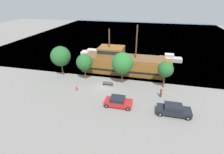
# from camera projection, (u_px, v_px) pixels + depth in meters

# --- Properties ---
(ground_plane) EXTENTS (160.00, 160.00, 0.00)m
(ground_plane) POSITION_uv_depth(u_px,v_px,m) (104.00, 87.00, 31.80)
(ground_plane) COLOR gray
(water_surface) EXTENTS (80.00, 80.00, 0.00)m
(water_surface) POSITION_uv_depth(u_px,v_px,m) (134.00, 36.00, 70.40)
(water_surface) COLOR #33566B
(water_surface) RESTS_ON ground
(pirate_ship) EXTENTS (18.58, 5.23, 9.98)m
(pirate_ship) POSITION_uv_depth(u_px,v_px,m) (122.00, 63.00, 37.38)
(pirate_ship) COLOR brown
(pirate_ship) RESTS_ON water_surface
(moored_boat_dockside) EXTENTS (7.51, 2.21, 1.61)m
(moored_boat_dockside) POSITION_uv_depth(u_px,v_px,m) (94.00, 53.00, 47.94)
(moored_boat_dockside) COLOR silver
(moored_boat_dockside) RESTS_ON water_surface
(moored_boat_outer) EXTENTS (5.42, 2.06, 1.80)m
(moored_boat_outer) POSITION_uv_depth(u_px,v_px,m) (170.00, 58.00, 43.78)
(moored_boat_outer) COLOR #B7B2A8
(moored_boat_outer) RESTS_ON water_surface
(parked_car_curb_front) EXTENTS (4.11, 1.99, 1.49)m
(parked_car_curb_front) POSITION_uv_depth(u_px,v_px,m) (118.00, 102.00, 26.17)
(parked_car_curb_front) COLOR #B21E1E
(parked_car_curb_front) RESTS_ON ground_plane
(parked_car_curb_mid) EXTENTS (4.61, 2.00, 1.56)m
(parked_car_curb_mid) POSITION_uv_depth(u_px,v_px,m) (174.00, 110.00, 24.28)
(parked_car_curb_mid) COLOR black
(parked_car_curb_mid) RESTS_ON ground_plane
(fire_hydrant) EXTENTS (0.42, 0.25, 0.76)m
(fire_hydrant) POSITION_uv_depth(u_px,v_px,m) (77.00, 88.00, 30.53)
(fire_hydrant) COLOR red
(fire_hydrant) RESTS_ON ground_plane
(bench_promenade_east) EXTENTS (1.84, 0.45, 0.85)m
(bench_promenade_east) POSITION_uv_depth(u_px,v_px,m) (108.00, 83.00, 32.09)
(bench_promenade_east) COLOR #4C4742
(bench_promenade_east) RESTS_ON ground_plane
(pedestrian_walking_near) EXTENTS (0.32, 0.32, 1.70)m
(pedestrian_walking_near) POSITION_uv_depth(u_px,v_px,m) (161.00, 92.00, 28.38)
(pedestrian_walking_near) COLOR #232838
(pedestrian_walking_near) RESTS_ON ground_plane
(tree_row_east) EXTENTS (3.98, 3.98, 6.07)m
(tree_row_east) POSITION_uv_depth(u_px,v_px,m) (61.00, 56.00, 34.82)
(tree_row_east) COLOR brown
(tree_row_east) RESTS_ON ground_plane
(tree_row_mideast) EXTENTS (3.16, 3.16, 5.14)m
(tree_row_mideast) POSITION_uv_depth(u_px,v_px,m) (84.00, 62.00, 33.25)
(tree_row_mideast) COLOR brown
(tree_row_mideast) RESTS_ON ground_plane
(tree_row_midwest) EXTENTS (3.95, 3.95, 5.99)m
(tree_row_midwest) POSITION_uv_depth(u_px,v_px,m) (122.00, 63.00, 31.56)
(tree_row_midwest) COLOR brown
(tree_row_midwest) RESTS_ON ground_plane
(tree_row_west) EXTENTS (2.74, 2.74, 4.87)m
(tree_row_west) POSITION_uv_depth(u_px,v_px,m) (166.00, 69.00, 30.28)
(tree_row_west) COLOR brown
(tree_row_west) RESTS_ON ground_plane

